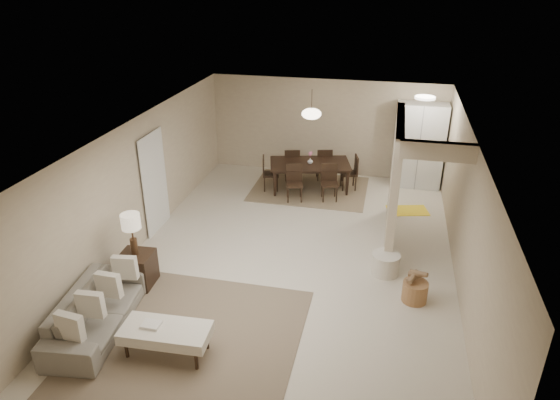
% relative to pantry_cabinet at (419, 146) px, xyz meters
% --- Properties ---
extents(floor, '(9.00, 9.00, 0.00)m').
position_rel_pantry_cabinet_xyz_m(floor, '(-2.35, -4.15, -1.05)').
color(floor, beige).
rests_on(floor, ground).
extents(ceiling, '(9.00, 9.00, 0.00)m').
position_rel_pantry_cabinet_xyz_m(ceiling, '(-2.35, -4.15, 1.45)').
color(ceiling, white).
rests_on(ceiling, back_wall).
extents(back_wall, '(6.00, 0.00, 6.00)m').
position_rel_pantry_cabinet_xyz_m(back_wall, '(-2.35, 0.35, 0.20)').
color(back_wall, '#BAA68D').
rests_on(back_wall, floor).
extents(left_wall, '(0.00, 9.00, 9.00)m').
position_rel_pantry_cabinet_xyz_m(left_wall, '(-5.35, -4.15, 0.20)').
color(left_wall, '#BAA68D').
rests_on(left_wall, floor).
extents(right_wall, '(0.00, 9.00, 9.00)m').
position_rel_pantry_cabinet_xyz_m(right_wall, '(0.65, -4.15, 0.20)').
color(right_wall, '#BAA68D').
rests_on(right_wall, floor).
extents(partition, '(0.15, 2.50, 2.50)m').
position_rel_pantry_cabinet_xyz_m(partition, '(-0.55, -2.90, 0.20)').
color(partition, '#BAA68D').
rests_on(partition, floor).
extents(doorway, '(0.04, 0.90, 2.04)m').
position_rel_pantry_cabinet_xyz_m(doorway, '(-5.32, -3.55, -0.03)').
color(doorway, black).
rests_on(doorway, floor).
extents(pantry_cabinet, '(1.20, 0.55, 2.10)m').
position_rel_pantry_cabinet_xyz_m(pantry_cabinet, '(0.00, 0.00, 0.00)').
color(pantry_cabinet, white).
rests_on(pantry_cabinet, floor).
extents(flush_light, '(0.44, 0.44, 0.05)m').
position_rel_pantry_cabinet_xyz_m(flush_light, '(-0.05, -0.95, 1.41)').
color(flush_light, white).
rests_on(flush_light, ceiling).
extents(living_rug, '(3.20, 3.20, 0.01)m').
position_rel_pantry_cabinet_xyz_m(living_rug, '(-3.34, -6.74, -1.04)').
color(living_rug, brown).
rests_on(living_rug, floor).
extents(sofa, '(2.23, 1.09, 0.63)m').
position_rel_pantry_cabinet_xyz_m(sofa, '(-4.80, -6.74, -0.74)').
color(sofa, slate).
rests_on(sofa, floor).
extents(ottoman_bench, '(1.28, 0.64, 0.45)m').
position_rel_pantry_cabinet_xyz_m(ottoman_bench, '(-3.54, -7.04, -0.69)').
color(ottoman_bench, beige).
rests_on(ottoman_bench, living_rug).
extents(side_table, '(0.58, 0.58, 0.60)m').
position_rel_pantry_cabinet_xyz_m(side_table, '(-4.75, -5.55, -0.75)').
color(side_table, black).
rests_on(side_table, floor).
extents(table_lamp, '(0.32, 0.32, 0.76)m').
position_rel_pantry_cabinet_xyz_m(table_lamp, '(-4.75, -5.55, 0.11)').
color(table_lamp, '#4D3421').
rests_on(table_lamp, side_table).
extents(round_pouf, '(0.50, 0.50, 0.39)m').
position_rel_pantry_cabinet_xyz_m(round_pouf, '(-0.58, -4.25, -0.85)').
color(round_pouf, beige).
rests_on(round_pouf, floor).
extents(wicker_basket, '(0.43, 0.43, 0.35)m').
position_rel_pantry_cabinet_xyz_m(wicker_basket, '(-0.08, -4.97, -0.87)').
color(wicker_basket, '#98643C').
rests_on(wicker_basket, floor).
extents(dining_rug, '(2.80, 2.10, 0.01)m').
position_rel_pantry_cabinet_xyz_m(dining_rug, '(-2.55, -0.84, -1.04)').
color(dining_rug, brown).
rests_on(dining_rug, floor).
extents(dining_table, '(2.14, 1.52, 0.68)m').
position_rel_pantry_cabinet_xyz_m(dining_table, '(-2.55, -0.84, -0.71)').
color(dining_table, black).
rests_on(dining_table, dining_rug).
extents(dining_chairs, '(2.33, 1.92, 0.86)m').
position_rel_pantry_cabinet_xyz_m(dining_chairs, '(-2.55, -0.84, -0.62)').
color(dining_chairs, black).
rests_on(dining_chairs, dining_rug).
extents(vase, '(0.17, 0.17, 0.14)m').
position_rel_pantry_cabinet_xyz_m(vase, '(-2.55, -0.84, -0.30)').
color(vase, white).
rests_on(vase, dining_table).
extents(yellow_mat, '(1.00, 0.75, 0.01)m').
position_rel_pantry_cabinet_xyz_m(yellow_mat, '(-0.16, -1.54, -1.04)').
color(yellow_mat, yellow).
rests_on(yellow_mat, floor).
extents(pendant_light, '(0.46, 0.46, 0.71)m').
position_rel_pantry_cabinet_xyz_m(pendant_light, '(-2.55, -0.84, 0.87)').
color(pendant_light, '#4D3421').
rests_on(pendant_light, ceiling).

